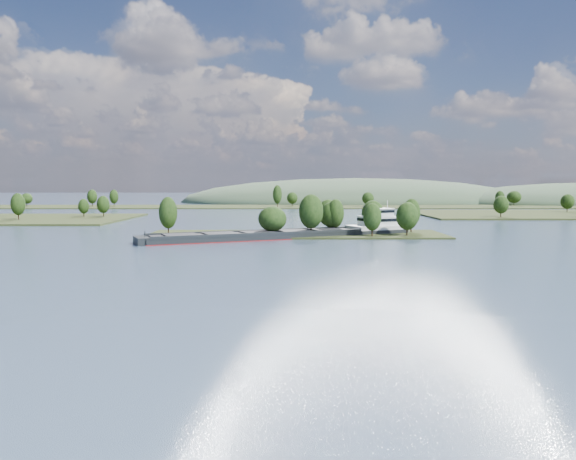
{
  "coord_description": "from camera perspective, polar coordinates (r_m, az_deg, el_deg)",
  "views": [
    {
      "loc": [
        -3.24,
        -10.09,
        17.85
      ],
      "look_at": [
        -2.89,
        130.0,
        6.0
      ],
      "focal_mm": 35.0,
      "sensor_mm": 36.0,
      "label": 1
    }
  ],
  "objects": [
    {
      "name": "ground",
      "position": [
        131.35,
        1.27,
        -2.98
      ],
      "size": [
        1800.0,
        1800.0,
        0.0
      ],
      "primitive_type": "plane",
      "color": "#3B5166",
      "rests_on": "ground"
    },
    {
      "name": "tree_island",
      "position": [
        189.86,
        2.74,
        0.69
      ],
      "size": [
        100.0,
        30.0,
        14.74
      ],
      "color": "#252E14",
      "rests_on": "ground"
    },
    {
      "name": "back_shoreline",
      "position": [
        410.41,
        1.44,
        2.43
      ],
      "size": [
        900.0,
        60.0,
        16.8
      ],
      "color": "#252E14",
      "rests_on": "ground"
    },
    {
      "name": "hill_west",
      "position": [
        514.3,
        6.93,
        2.81
      ],
      "size": [
        320.0,
        160.0,
        44.0
      ],
      "primitive_type": "ellipsoid",
      "color": "#384C34",
      "rests_on": "ground"
    },
    {
      "name": "cargo_barge",
      "position": [
        183.06,
        1.15,
        -0.27
      ],
      "size": [
        88.02,
        45.82,
        12.33
      ],
      "color": "black",
      "rests_on": "ground"
    }
  ]
}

